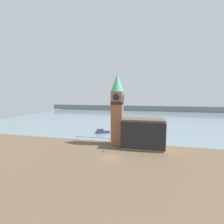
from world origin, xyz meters
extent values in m
plane|color=brown|center=(0.00, 0.00, 0.00)|extent=(160.00, 160.00, 0.00)
cube|color=gray|center=(0.00, 72.25, 0.00)|extent=(160.00, 120.00, 0.00)
cube|color=slate|center=(0.00, 112.25, 2.50)|extent=(180.00, 3.00, 5.00)
cube|color=#232328|center=(-8.96, 12.00, 1.05)|extent=(11.79, 0.08, 0.08)
cylinder|color=#232328|center=(-14.55, 12.00, 0.53)|extent=(0.07, 0.07, 1.05)
cylinder|color=#232328|center=(-8.96, 12.00, 0.53)|extent=(0.07, 0.07, 1.05)
cylinder|color=#232328|center=(-3.36, 12.00, 0.53)|extent=(0.07, 0.07, 1.05)
cube|color=#935B42|center=(-0.44, 9.99, 7.87)|extent=(3.23, 3.23, 15.75)
cube|color=#2D2823|center=(-0.44, 9.99, 12.47)|extent=(3.35, 3.35, 0.90)
cylinder|color=tan|center=(-0.44, 8.32, 14.16)|extent=(2.18, 0.12, 2.18)
cylinder|color=#232328|center=(-0.44, 8.23, 14.16)|extent=(1.98, 0.12, 1.98)
cylinder|color=tan|center=(1.23, 9.99, 14.16)|extent=(0.12, 2.18, 2.18)
cylinder|color=#232328|center=(1.32, 9.99, 14.16)|extent=(0.12, 1.98, 1.98)
cone|color=#51A88E|center=(-0.44, 9.99, 18.35)|extent=(3.72, 3.72, 5.21)
cube|color=tan|center=(7.09, 9.04, 3.90)|extent=(11.12, 5.82, 7.79)
cube|color=brown|center=(7.09, 9.04, 8.04)|extent=(11.52, 6.22, 0.50)
cube|color=#232328|center=(7.09, 5.97, 4.05)|extent=(11.62, 0.30, 7.17)
cube|color=#333856|center=(-8.58, 22.21, 0.38)|extent=(5.52, 4.08, 0.76)
cube|color=#38383D|center=(-9.44, 21.72, 1.21)|extent=(2.63, 2.15, 0.90)
cylinder|color=brown|center=(-2.74, 3.25, 0.30)|extent=(0.27, 0.27, 0.59)
sphere|color=brown|center=(-2.74, 3.25, 0.59)|extent=(0.28, 0.28, 0.28)
camera|label=1|loc=(7.86, -32.88, 14.64)|focal=24.00mm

